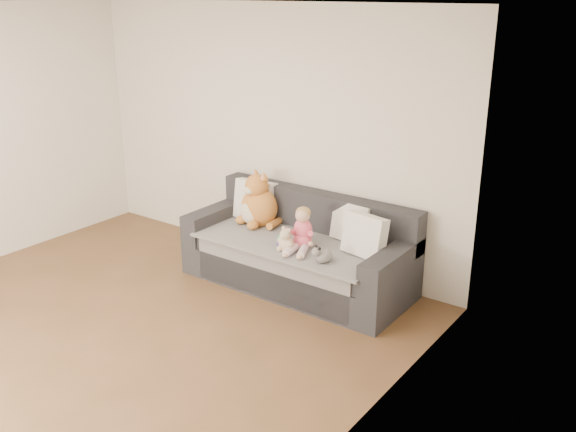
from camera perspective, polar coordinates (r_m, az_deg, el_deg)
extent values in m
plane|color=brown|center=(5.46, -18.33, -11.35)|extent=(5.00, 5.00, 0.00)
plane|color=white|center=(4.73, -21.81, 16.89)|extent=(5.00, 5.00, 0.00)
plane|color=silver|center=(6.61, -1.92, 7.24)|extent=(4.50, 0.00, 4.50)
plane|color=silver|center=(3.42, 2.40, -4.90)|extent=(0.00, 5.00, 5.00)
cube|color=#29292E|center=(6.19, 0.81, -4.85)|extent=(2.20, 0.90, 0.30)
cube|color=#29292E|center=(6.08, 0.66, -3.02)|extent=(1.90, 0.80, 0.15)
cube|color=#29292E|center=(6.28, 2.67, 0.38)|extent=(2.20, 0.20, 0.40)
cube|color=#29292E|center=(6.66, -6.23, -0.39)|extent=(0.20, 0.90, 0.30)
cube|color=#29292E|center=(5.61, 9.25, -4.48)|extent=(0.20, 0.90, 0.30)
cube|color=gray|center=(6.03, 0.56, -2.32)|extent=(1.85, 0.88, 0.02)
cube|color=gray|center=(5.84, -1.67, -5.64)|extent=(1.70, 0.02, 0.41)
cube|color=white|center=(6.55, -2.92, 1.43)|extent=(0.45, 0.23, 0.41)
cube|color=white|center=(6.00, 5.72, -0.58)|extent=(0.42, 0.23, 0.38)
cube|color=white|center=(5.69, 6.82, -1.72)|extent=(0.43, 0.25, 0.39)
ellipsoid|color=#E75162|center=(5.85, 1.31, -2.16)|extent=(0.19, 0.15, 0.15)
ellipsoid|color=#E75162|center=(5.82, 1.34, -1.15)|extent=(0.18, 0.15, 0.20)
ellipsoid|color=#DBAA8C|center=(5.76, 1.31, 0.04)|extent=(0.13, 0.13, 0.13)
ellipsoid|color=tan|center=(5.77, 1.37, 0.31)|extent=(0.14, 0.14, 0.11)
cylinder|color=#E75162|center=(5.80, 0.32, -1.42)|extent=(0.05, 0.18, 0.12)
cylinder|color=#E75162|center=(5.75, 1.99, -1.63)|extent=(0.14, 0.18, 0.12)
ellipsoid|color=#DBAA8C|center=(5.77, -0.17, -2.20)|extent=(0.05, 0.05, 0.05)
ellipsoid|color=#DBAA8C|center=(5.70, 2.02, -2.49)|extent=(0.05, 0.05, 0.05)
cylinder|color=#E5B2C6|center=(5.74, 0.30, -3.02)|extent=(0.10, 0.24, 0.08)
cylinder|color=#E5B2C6|center=(5.71, 1.31, -3.16)|extent=(0.16, 0.24, 0.08)
ellipsoid|color=#DBAA8C|center=(5.65, -0.21, -3.47)|extent=(0.05, 0.07, 0.04)
ellipsoid|color=#DBAA8C|center=(5.61, 1.07, -3.65)|extent=(0.05, 0.07, 0.04)
ellipsoid|color=#C9702C|center=(6.42, -2.56, 0.78)|extent=(0.38, 0.33, 0.40)
ellipsoid|color=beige|center=(6.36, -3.51, 0.29)|extent=(0.20, 0.09, 0.22)
ellipsoid|color=#C9702C|center=(6.33, -2.81, 2.70)|extent=(0.23, 0.23, 0.23)
ellipsoid|color=beige|center=(6.28, -3.56, 2.28)|extent=(0.11, 0.07, 0.08)
cone|color=#C9702C|center=(6.38, -2.89, 3.87)|extent=(0.11, 0.11, 0.08)
cone|color=pink|center=(6.37, -3.00, 3.80)|extent=(0.07, 0.07, 0.05)
cone|color=#C9702C|center=(6.27, -2.16, 3.59)|extent=(0.11, 0.11, 0.08)
cone|color=pink|center=(6.26, -2.27, 3.52)|extent=(0.07, 0.07, 0.05)
ellipsoid|color=#C9702C|center=(6.46, -4.15, -0.32)|extent=(0.11, 0.13, 0.09)
ellipsoid|color=#C9702C|center=(6.30, -3.13, -0.81)|extent=(0.11, 0.13, 0.09)
cylinder|color=#C9702C|center=(6.35, -1.22, -0.67)|extent=(0.13, 0.27, 0.09)
ellipsoid|color=#C2B386|center=(5.77, -0.15, -2.52)|extent=(0.15, 0.12, 0.15)
ellipsoid|color=#C2B386|center=(5.73, -0.22, -1.64)|extent=(0.10, 0.10, 0.10)
ellipsoid|color=#C2B386|center=(5.74, -0.39, -1.11)|extent=(0.04, 0.04, 0.04)
ellipsoid|color=#C2B386|center=(5.69, 0.09, -1.29)|extent=(0.04, 0.04, 0.04)
ellipsoid|color=beige|center=(5.71, -0.52, -1.84)|extent=(0.04, 0.04, 0.04)
ellipsoid|color=#C2B386|center=(5.80, -0.73, -2.18)|extent=(0.05, 0.05, 0.05)
ellipsoid|color=#C2B386|center=(5.71, 0.17, -2.55)|extent=(0.05, 0.05, 0.05)
ellipsoid|color=#C2B386|center=(5.79, -0.74, -2.93)|extent=(0.06, 0.06, 0.06)
ellipsoid|color=#C2B386|center=(5.73, -0.21, -3.16)|extent=(0.06, 0.06, 0.06)
ellipsoid|color=white|center=(5.56, 3.23, -3.56)|extent=(0.13, 0.17, 0.12)
ellipsoid|color=white|center=(5.50, 2.52, -3.22)|extent=(0.08, 0.08, 0.08)
ellipsoid|color=black|center=(5.51, 2.51, -2.73)|extent=(0.03, 0.03, 0.03)
ellipsoid|color=black|center=(5.47, 2.81, -2.92)|extent=(0.03, 0.03, 0.03)
cylinder|color=#473A9F|center=(5.91, -0.73, -2.26)|extent=(0.07, 0.07, 0.08)
cone|color=#46B660|center=(5.89, -0.74, -1.81)|extent=(0.07, 0.07, 0.03)
cylinder|color=#46B660|center=(5.94, -0.97, -2.10)|extent=(0.02, 0.02, 0.05)
cylinder|color=#46B660|center=(5.88, -0.49, -2.33)|extent=(0.02, 0.02, 0.05)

